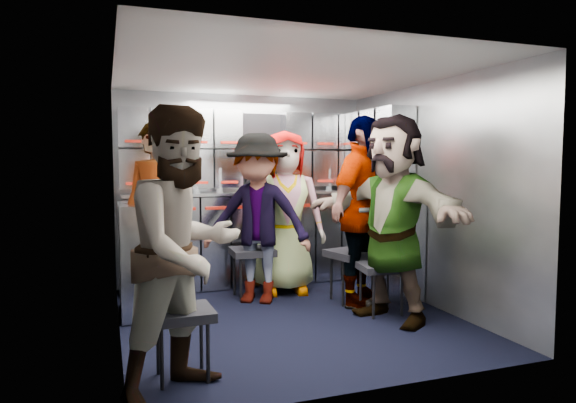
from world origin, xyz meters
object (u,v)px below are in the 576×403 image
object	(u,v)px
jump_seat_mid_left	(252,254)
jump_seat_mid_right	(352,256)
jump_seat_center	(280,255)
attendant_arc_c	(285,212)
attendant_standing	(158,219)
attendant_arc_d	(361,212)
attendant_arc_a	(185,251)
jump_seat_near_left	(182,317)
attendant_arc_e	(393,218)
jump_seat_near_right	(381,270)
attendant_arc_b	(257,218)

from	to	relation	value
jump_seat_mid_left	jump_seat_mid_right	bearing A→B (deg)	-28.84
jump_seat_center	attendant_arc_c	xyz separation A→B (m)	(-0.00, -0.18, 0.48)
attendant_standing	attendant_arc_d	size ratio (longest dim) A/B	0.96
attendant_standing	attendant_arc_d	world-z (taller)	attendant_arc_d
jump_seat_mid_right	attendant_arc_a	size ratio (longest dim) A/B	0.30
attendant_arc_d	jump_seat_near_left	bearing A→B (deg)	172.10
jump_seat_mid_right	attendant_arc_c	xyz separation A→B (m)	(-0.49, 0.56, 0.39)
jump_seat_near_left	attendant_arc_e	distance (m)	2.03
jump_seat_near_right	attendant_arc_b	size ratio (longest dim) A/B	0.28
jump_seat_near_left	attendant_arc_b	bearing A→B (deg)	58.97
jump_seat_mid_left	jump_seat_center	world-z (taller)	jump_seat_mid_left
attendant_standing	jump_seat_mid_left	bearing A→B (deg)	44.55
attendant_arc_d	attendant_arc_e	bearing A→B (deg)	-120.96
jump_seat_near_left	jump_seat_mid_left	xyz separation A→B (m)	(0.94, 1.74, 0.04)
jump_seat_near_left	attendant_arc_a	size ratio (longest dim) A/B	0.26
attendant_arc_d	attendant_standing	bearing A→B (deg)	130.62
jump_seat_center	jump_seat_near_right	xyz separation A→B (m)	(0.55, -1.20, 0.04)
jump_seat_center	attendant_arc_e	bearing A→B (deg)	-68.13
jump_seat_center	attendant_arc_c	world-z (taller)	attendant_arc_c
attendant_arc_b	jump_seat_near_left	bearing A→B (deg)	-90.31
jump_seat_mid_left	attendant_arc_a	bearing A→B (deg)	-116.03
jump_seat_center	attendant_arc_e	size ratio (longest dim) A/B	0.24
attendant_standing	attendant_arc_a	distance (m)	1.60
jump_seat_near_right	attendant_arc_b	distance (m)	1.27
jump_seat_near_left	jump_seat_mid_left	distance (m)	1.97
attendant_arc_c	attendant_arc_d	distance (m)	0.89
attendant_arc_c	attendant_standing	bearing A→B (deg)	-152.33
jump_seat_near_left	attendant_arc_b	distance (m)	1.86
attendant_arc_c	jump_seat_near_left	bearing A→B (deg)	-115.22
jump_seat_near_right	attendant_arc_a	world-z (taller)	attendant_arc_a
attendant_arc_b	jump_seat_mid_left	bearing A→B (deg)	120.72
jump_seat_center	attendant_arc_d	world-z (taller)	attendant_arc_d
jump_seat_near_right	attendant_standing	size ratio (longest dim) A/B	0.26
jump_seat_mid_right	attendant_standing	distance (m)	1.86
attendant_arc_d	jump_seat_mid_left	bearing A→B (deg)	104.06
attendant_standing	attendant_arc_c	world-z (taller)	attendant_standing
jump_seat_near_right	attendant_arc_a	xyz separation A→B (m)	(-1.87, -0.98, 0.44)
attendant_arc_a	attendant_arc_e	bearing A→B (deg)	-8.72
jump_seat_center	attendant_arc_e	xyz separation A→B (m)	(0.55, -1.38, 0.52)
attendant_arc_b	attendant_arc_e	world-z (taller)	attendant_arc_e
jump_seat_center	attendant_arc_c	size ratio (longest dim) A/B	0.26
attendant_arc_d	attendant_arc_e	distance (m)	0.46
jump_seat_center	attendant_arc_a	distance (m)	2.59
attendant_arc_a	attendant_arc_b	world-z (taller)	attendant_arc_a
attendant_standing	attendant_arc_b	distance (m)	0.95
attendant_arc_e	attendant_arc_a	bearing A→B (deg)	-87.35
attendant_arc_a	attendant_arc_e	distance (m)	2.03
jump_seat_near_right	attendant_arc_e	world-z (taller)	attendant_arc_e
attendant_arc_a	attendant_arc_d	xyz separation A→B (m)	(1.80, 1.26, 0.05)
attendant_arc_d	jump_seat_mid_right	bearing A→B (deg)	51.22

